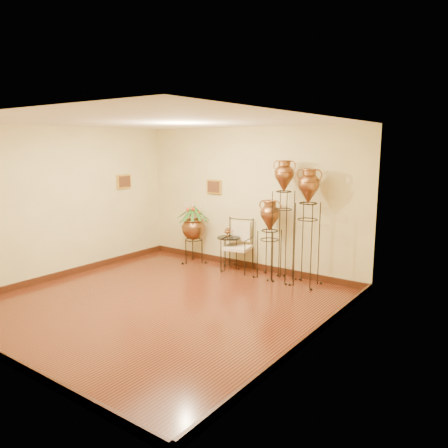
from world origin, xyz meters
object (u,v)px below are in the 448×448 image
Objects in this scene: amphora_mid at (307,227)px; planter_urn at (193,225)px; side_table at (229,252)px; armchair at (237,246)px; amphora_tall at (283,220)px.

planter_urn is at bearing 179.55° from amphora_mid.
side_table is at bearing 179.28° from amphora_mid.
planter_urn is 1.39× the size of armchair.
side_table is at bearing 166.99° from armchair.
amphora_mid is at bearing -13.58° from armchair.
armchair is (-1.49, 0.02, -0.54)m from amphora_mid.
armchair is 1.22× the size of side_table.
amphora_mid reaches higher than planter_urn.
amphora_mid is 2.05× the size of armchair.
amphora_tall is 1.19m from armchair.
planter_urn is at bearing 179.21° from amphora_tall.
planter_urn is at bearing -179.95° from side_table.
amphora_mid is at bearing -0.45° from planter_urn.
armchair is at bearing -0.00° from planter_urn.
amphora_mid is 2.51× the size of side_table.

